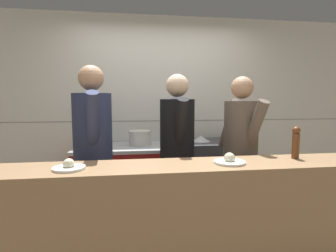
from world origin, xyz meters
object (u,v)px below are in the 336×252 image
Objects in this scene: oven_range at (120,179)px; plated_dish_appetiser at (229,161)px; mixing_bowl_steel at (201,138)px; plated_dish_main at (69,167)px; chef_sous at (177,149)px; stock_pot at (94,137)px; chef_head_cook at (93,150)px; sauce_pot at (140,137)px; pepper_mill at (296,142)px; chef_line at (240,150)px.

oven_range is 4.50× the size of plated_dish_appetiser.
mixing_bowl_steel reaches higher than oven_range.
chef_sous is (0.89, 0.70, -0.03)m from plated_dish_main.
chef_head_cook is at bearing -82.34° from stock_pot.
chef_sous is (0.61, -0.74, 0.51)m from oven_range.
chef_head_cook is at bearing -174.33° from chef_sous.
mixing_bowl_steel is at bearing 59.69° from chef_sous.
sauce_pot is at bearing 5.81° from oven_range.
stock_pot is 1.37m from mixing_bowl_steel.
sauce_pot is 1.20× the size of plated_dish_appetiser.
sauce_pot is at bearing 69.55° from plated_dish_main.
chef_line is (-0.25, 0.53, -0.17)m from pepper_mill.
chef_head_cook is 1.05× the size of chef_line.
chef_sous reaches higher than pepper_mill.
chef_line is at bearing -39.96° from sauce_pot.
pepper_mill is at bearing -47.65° from sauce_pot.
oven_range is 1.17m from mixing_bowl_steel.
chef_sous is 1.01× the size of chef_line.
chef_line is (1.57, -0.79, -0.05)m from stock_pot.
oven_range is 0.64m from stock_pot.
plated_dish_appetiser reaches higher than oven_range.
plated_dish_appetiser is at bearing -66.23° from sauce_pot.
sauce_pot is at bearing 51.59° from chef_head_cook.
chef_sous is at bearing 113.07° from plated_dish_appetiser.
chef_sous is at bearing -50.63° from oven_range.
pepper_mill is (1.82, -1.32, 0.11)m from stock_pot.
sauce_pot is 1.20× the size of mixing_bowl_steel.
chef_head_cook reaches higher than plated_dish_appetiser.
stock_pot is (-0.31, -0.02, 0.55)m from oven_range.
stock_pot reaches higher than plated_dish_main.
chef_head_cook is (-1.10, 0.61, -0.00)m from plated_dish_appetiser.
plated_dish_main is (-0.55, -1.46, 0.01)m from sauce_pot.
pepper_mill is (0.60, 0.09, 0.12)m from plated_dish_appetiser.
oven_range is at bearing 78.75° from plated_dish_main.
chef_head_cook reaches higher than pepper_mill.
oven_range is at bearing 66.38° from chef_head_cook.
pepper_mill is at bearing -71.87° from mixing_bowl_steel.
plated_dish_appetiser is at bearing -49.18° from stock_pot.
plated_dish_main is at bearing -101.25° from oven_range.
pepper_mill reaches higher than plated_dish_appetiser.
plated_dish_main is at bearing -176.81° from pepper_mill.
sauce_pot is (0.26, 0.03, 0.53)m from oven_range.
oven_range is at bearing 129.98° from chef_sous.
pepper_mill is 0.16× the size of chef_sous.
chef_line is (0.36, 0.62, -0.05)m from plated_dish_appetiser.
mixing_bowl_steel is (1.06, 0.02, 0.50)m from oven_range.
plated_dish_appetiser is 0.74m from chef_sous.
sauce_pot is at bearing 4.53° from stock_pot.
stock_pot is at bearing 142.57° from chef_sous.
stock_pot is 1.85m from plated_dish_appetiser.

